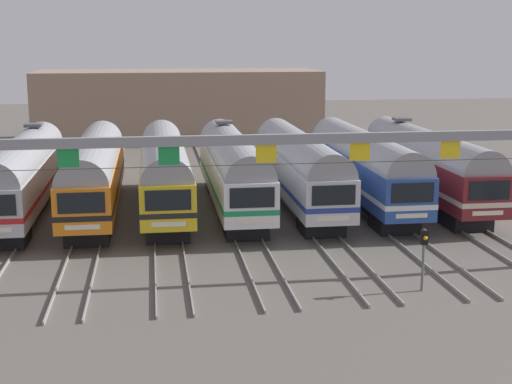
% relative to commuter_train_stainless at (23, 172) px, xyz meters
% --- Properties ---
extents(ground_plane, '(160.00, 160.00, 0.00)m').
position_rel_commuter_train_stainless_xyz_m(ground_plane, '(12.61, 0.00, -2.69)').
color(ground_plane, '#5B564F').
extents(track_bed, '(26.73, 70.00, 0.15)m').
position_rel_commuter_train_stainless_xyz_m(track_bed, '(12.61, 17.00, -2.61)').
color(track_bed, gray).
rests_on(track_bed, ground).
extents(commuter_train_stainless, '(2.88, 18.06, 5.05)m').
position_rel_commuter_train_stainless_xyz_m(commuter_train_stainless, '(0.00, 0.00, 0.00)').
color(commuter_train_stainless, '#B2B5BA').
rests_on(commuter_train_stainless, ground).
extents(commuter_train_orange, '(2.88, 18.06, 4.77)m').
position_rel_commuter_train_stainless_xyz_m(commuter_train_orange, '(4.20, -0.00, -0.00)').
color(commuter_train_orange, orange).
rests_on(commuter_train_orange, ground).
extents(commuter_train_yellow, '(2.88, 18.06, 4.77)m').
position_rel_commuter_train_stainless_xyz_m(commuter_train_yellow, '(8.41, -0.00, -0.00)').
color(commuter_train_yellow, gold).
rests_on(commuter_train_yellow, ground).
extents(commuter_train_white, '(2.88, 18.06, 5.05)m').
position_rel_commuter_train_stainless_xyz_m(commuter_train_white, '(12.61, 0.00, 0.00)').
color(commuter_train_white, white).
rests_on(commuter_train_white, ground).
extents(commuter_train_silver, '(2.88, 18.06, 4.77)m').
position_rel_commuter_train_stainless_xyz_m(commuter_train_silver, '(16.82, -0.00, -0.00)').
color(commuter_train_silver, silver).
rests_on(commuter_train_silver, ground).
extents(commuter_train_blue, '(2.88, 18.06, 4.77)m').
position_rel_commuter_train_stainless_xyz_m(commuter_train_blue, '(21.02, -0.00, -0.00)').
color(commuter_train_blue, '#284C9E').
rests_on(commuter_train_blue, ground).
extents(commuter_train_maroon, '(2.88, 18.06, 5.05)m').
position_rel_commuter_train_stainless_xyz_m(commuter_train_maroon, '(25.23, 0.00, 0.00)').
color(commuter_train_maroon, maroon).
rests_on(commuter_train_maroon, ground).
extents(catenary_gantry, '(30.47, 0.44, 6.97)m').
position_rel_commuter_train_stainless_xyz_m(catenary_gantry, '(12.61, -13.50, 2.76)').
color(catenary_gantry, gray).
rests_on(catenary_gantry, ground).
extents(yard_signal_mast, '(0.28, 0.35, 2.71)m').
position_rel_commuter_train_stainless_xyz_m(yard_signal_mast, '(18.92, -16.25, -0.79)').
color(yard_signal_mast, '#59595E').
rests_on(yard_signal_mast, ground).
extents(maintenance_building, '(29.26, 10.00, 7.25)m').
position_rel_commuter_train_stainless_xyz_m(maintenance_building, '(10.63, 33.40, 0.94)').
color(maintenance_building, gray).
rests_on(maintenance_building, ground).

